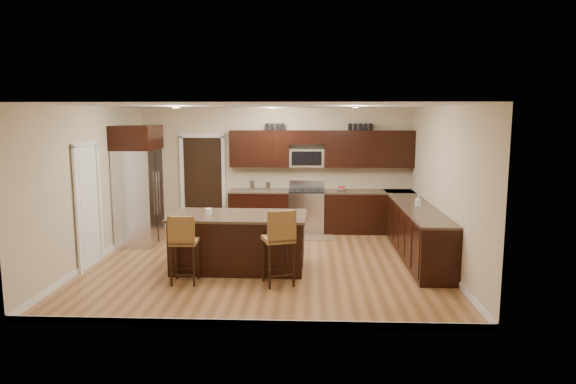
{
  "coord_description": "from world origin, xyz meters",
  "views": [
    {
      "loc": [
        0.75,
        -8.62,
        2.56
      ],
      "look_at": [
        0.37,
        0.4,
        1.19
      ],
      "focal_mm": 32.0,
      "sensor_mm": 36.0,
      "label": 1
    }
  ],
  "objects_px": {
    "stool_right": "(279,239)",
    "range": "(306,211)",
    "island": "(239,243)",
    "refrigerator": "(138,184)",
    "stool_left": "(183,241)"
  },
  "relations": [
    {
      "from": "island",
      "to": "stool_left",
      "type": "height_order",
      "value": "stool_left"
    },
    {
      "from": "stool_right",
      "to": "range",
      "type": "bearing_deg",
      "value": 64.64
    },
    {
      "from": "range",
      "to": "stool_right",
      "type": "relative_size",
      "value": 0.95
    },
    {
      "from": "range",
      "to": "island",
      "type": "relative_size",
      "value": 0.49
    },
    {
      "from": "stool_left",
      "to": "stool_right",
      "type": "height_order",
      "value": "stool_right"
    },
    {
      "from": "range",
      "to": "island",
      "type": "distance_m",
      "value": 2.99
    },
    {
      "from": "stool_right",
      "to": "refrigerator",
      "type": "xyz_separation_m",
      "value": [
        -2.93,
        2.41,
        0.48
      ]
    },
    {
      "from": "range",
      "to": "refrigerator",
      "type": "relative_size",
      "value": 0.47
    },
    {
      "from": "stool_left",
      "to": "island",
      "type": "bearing_deg",
      "value": 47.93
    },
    {
      "from": "stool_left",
      "to": "stool_right",
      "type": "xyz_separation_m",
      "value": [
        1.45,
        -0.0,
        0.06
      ]
    },
    {
      "from": "range",
      "to": "refrigerator",
      "type": "height_order",
      "value": "refrigerator"
    },
    {
      "from": "stool_right",
      "to": "refrigerator",
      "type": "relative_size",
      "value": 0.5
    },
    {
      "from": "island",
      "to": "refrigerator",
      "type": "height_order",
      "value": "refrigerator"
    },
    {
      "from": "island",
      "to": "refrigerator",
      "type": "relative_size",
      "value": 0.96
    },
    {
      "from": "island",
      "to": "stool_right",
      "type": "distance_m",
      "value": 1.15
    }
  ]
}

